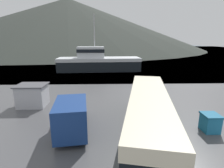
{
  "coord_description": "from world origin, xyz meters",
  "views": [
    {
      "loc": [
        -4.05,
        -5.02,
        6.81
      ],
      "look_at": [
        -3.49,
        14.13,
        2.0
      ],
      "focal_mm": 28.0,
      "sensor_mm": 36.0,
      "label": 1
    }
  ],
  "objects": [
    {
      "name": "hill_backdrop",
      "position": [
        -35.61,
        148.83,
        19.93
      ],
      "size": [
        209.57,
        209.57,
        39.87
      ],
      "primitive_type": "cone",
      "color": "#2D332D",
      "rests_on": "ground"
    },
    {
      "name": "tour_bus",
      "position": [
        -1.16,
        6.3,
        1.82
      ],
      "size": [
        5.03,
        12.89,
        3.23
      ],
      "rotation": [
        0.0,
        0.0,
        -0.2
      ],
      "color": "#146B3D",
      "rests_on": "ground"
    },
    {
      "name": "dock_kiosk",
      "position": [
        -11.93,
        12.79,
        1.18
      ],
      "size": [
        3.01,
        2.49,
        2.34
      ],
      "color": "#B2B2B7",
      "rests_on": "ground"
    },
    {
      "name": "storage_bin",
      "position": [
        3.82,
        6.98,
        0.7
      ],
      "size": [
        1.23,
        1.34,
        1.38
      ],
      "color": "teal",
      "rests_on": "ground"
    },
    {
      "name": "fishing_boat",
      "position": [
        -6.11,
        34.95,
        2.13
      ],
      "size": [
        18.76,
        6.47,
        12.29
      ],
      "rotation": [
        0.0,
        0.0,
        4.77
      ],
      "color": "black",
      "rests_on": "water_surface"
    },
    {
      "name": "delivery_van",
      "position": [
        -6.7,
        7.12,
        1.37
      ],
      "size": [
        2.88,
        5.61,
        2.62
      ],
      "rotation": [
        0.0,
        0.0,
        0.13
      ],
      "color": "navy",
      "rests_on": "ground"
    },
    {
      "name": "water_surface",
      "position": [
        0.0,
        141.98,
        0.0
      ],
      "size": [
        240.0,
        240.0,
        0.0
      ],
      "primitive_type": "plane",
      "color": "#475B6B",
      "rests_on": "ground"
    }
  ]
}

